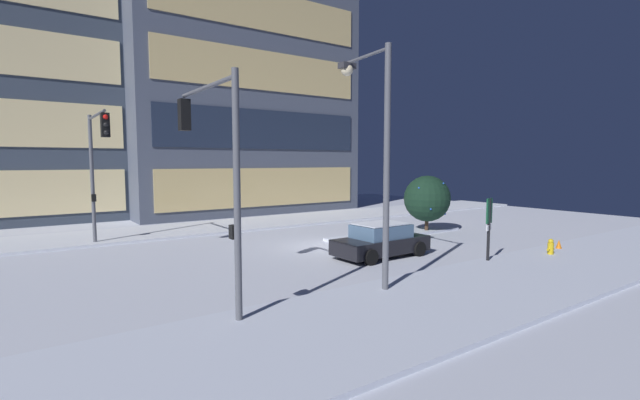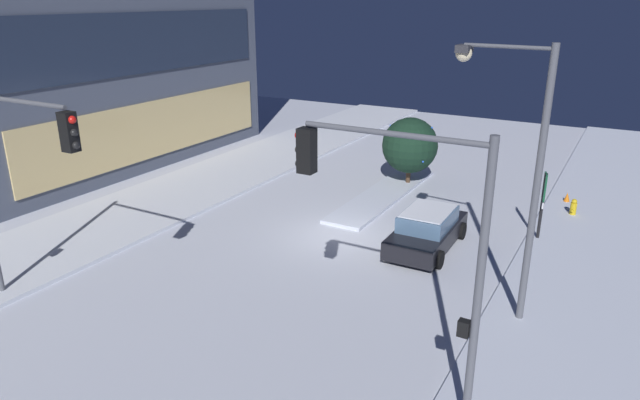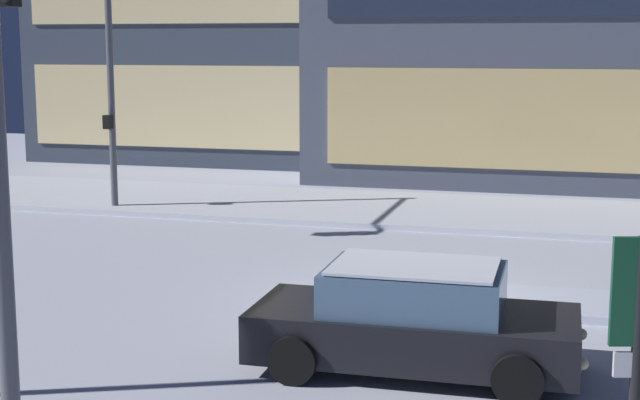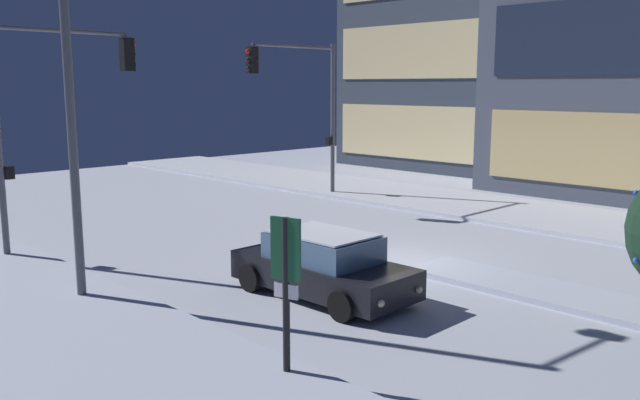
# 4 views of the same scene
# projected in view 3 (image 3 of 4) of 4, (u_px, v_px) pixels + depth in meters

# --- Properties ---
(ground) EXTENTS (52.00, 52.00, 0.00)m
(ground) POSITION_uv_depth(u_px,v_px,m) (407.00, 305.00, 16.49)
(ground) COLOR silver
(curb_strip_far) EXTENTS (52.00, 5.20, 0.14)m
(curb_strip_far) POSITION_uv_depth(u_px,v_px,m) (469.00, 213.00, 25.03)
(curb_strip_far) COLOR silver
(curb_strip_far) RESTS_ON ground
(car_near) EXTENTS (4.54, 2.14, 1.49)m
(car_near) POSITION_uv_depth(u_px,v_px,m) (414.00, 320.00, 13.07)
(car_near) COLOR black
(car_near) RESTS_ON ground
(traffic_light_corner_far_left) EXTENTS (0.32, 4.79, 6.52)m
(traffic_light_corner_far_left) POSITION_uv_depth(u_px,v_px,m) (75.00, 42.00, 23.37)
(traffic_light_corner_far_left) COLOR #565960
(traffic_light_corner_far_left) RESTS_ON ground
(parking_info_sign) EXTENTS (0.55, 0.20, 2.71)m
(parking_info_sign) POSITION_uv_depth(u_px,v_px,m) (638.00, 341.00, 8.85)
(parking_info_sign) COLOR black
(parking_info_sign) RESTS_ON ground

